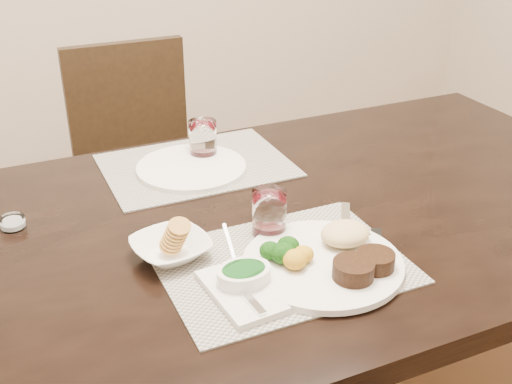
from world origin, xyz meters
name	(u,v)px	position (x,y,z in m)	size (l,w,h in m)	color
dining_table	(244,253)	(0.00, 0.00, 0.67)	(2.00, 1.00, 0.75)	black
chair_far	(140,161)	(0.00, 0.93, 0.50)	(0.42, 0.42, 0.90)	black
placemat_near	(283,264)	(0.00, -0.19, 0.75)	(0.46, 0.34, 0.00)	gray
placemat_far	(196,165)	(0.00, 0.31, 0.75)	(0.46, 0.34, 0.00)	gray
dinner_plate	(330,258)	(0.08, -0.23, 0.77)	(0.31, 0.31, 0.05)	silver
napkin_fork	(241,292)	(-0.11, -0.25, 0.76)	(0.11, 0.19, 0.02)	silver
steak_knife	(369,237)	(0.20, -0.18, 0.76)	(0.09, 0.24, 0.01)	white
cracker_bowl	(171,247)	(-0.19, -0.07, 0.77)	(0.17, 0.17, 0.07)	silver
sauce_ramekin	(244,276)	(-0.10, -0.23, 0.78)	(0.10, 0.15, 0.08)	silver
wine_glass_near	(269,215)	(0.03, -0.07, 0.80)	(0.07, 0.07, 0.10)	white
far_plate	(191,168)	(-0.02, 0.28, 0.76)	(0.27, 0.27, 0.01)	silver
wine_glass_far	(203,141)	(0.04, 0.35, 0.80)	(0.07, 0.07, 0.10)	white
salt_cellar	(13,223)	(-0.46, 0.18, 0.76)	(0.05, 0.05, 0.02)	white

